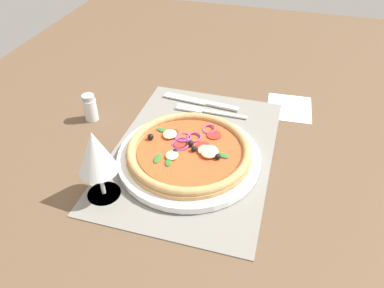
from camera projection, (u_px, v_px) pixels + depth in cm
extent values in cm
cube|color=brown|center=(193.00, 156.00, 81.66)|extent=(190.00, 140.00, 2.40)
cube|color=slate|center=(193.00, 151.00, 80.78)|extent=(47.60, 33.65, 0.40)
cylinder|color=white|center=(187.00, 157.00, 77.81)|extent=(29.83, 29.83, 1.45)
cylinder|color=tan|center=(187.00, 152.00, 77.04)|extent=(26.10, 26.10, 1.00)
torus|color=tan|center=(187.00, 149.00, 76.49)|extent=(25.81, 25.81, 1.80)
cylinder|color=#C64C23|center=(187.00, 150.00, 76.63)|extent=(21.40, 21.40, 0.30)
ellipsoid|color=beige|center=(170.00, 134.00, 79.82)|extent=(3.32, 2.99, 1.00)
ellipsoid|color=beige|center=(172.00, 155.00, 74.43)|extent=(2.91, 2.62, 0.87)
ellipsoid|color=beige|center=(209.00, 152.00, 75.04)|extent=(4.07, 3.66, 1.22)
ellipsoid|color=beige|center=(204.00, 150.00, 75.67)|extent=(3.10, 2.79, 0.93)
sphere|color=black|center=(151.00, 137.00, 78.71)|extent=(1.34, 1.34, 1.34)
sphere|color=black|center=(194.00, 149.00, 75.71)|extent=(1.19, 1.19, 1.19)
sphere|color=black|center=(218.00, 157.00, 73.85)|extent=(1.20, 1.20, 1.20)
sphere|color=black|center=(190.00, 143.00, 77.01)|extent=(1.32, 1.32, 1.32)
sphere|color=black|center=(175.00, 151.00, 75.24)|extent=(1.02, 1.02, 1.02)
torus|color=#8E3D75|center=(183.00, 138.00, 78.97)|extent=(3.81, 3.77, 1.13)
torus|color=#8E3D75|center=(192.00, 137.00, 79.35)|extent=(3.28, 3.25, 0.92)
torus|color=#8E3D75|center=(182.00, 145.00, 77.32)|extent=(3.48, 3.42, 1.31)
torus|color=#8E3D75|center=(209.00, 129.00, 81.52)|extent=(3.27, 3.22, 1.29)
torus|color=#8E3D75|center=(180.00, 144.00, 77.44)|extent=(4.09, 4.01, 1.70)
cylinder|color=#A3281E|center=(173.00, 133.00, 80.68)|extent=(2.41, 2.41, 0.30)
cylinder|color=#A3281E|center=(214.00, 135.00, 80.00)|extent=(3.13, 3.13, 0.30)
cylinder|color=#A3281E|center=(203.00, 146.00, 77.06)|extent=(2.96, 2.96, 0.30)
cylinder|color=#A3281E|center=(180.00, 144.00, 77.60)|extent=(2.64, 2.64, 0.30)
ellipsoid|color=#2D6B28|center=(158.00, 158.00, 74.04)|extent=(2.83, 1.46, 0.30)
ellipsoid|color=#2D6B28|center=(169.00, 161.00, 73.35)|extent=(2.96, 1.76, 0.30)
ellipsoid|color=#2D6B28|center=(223.00, 155.00, 74.79)|extent=(2.09, 3.07, 0.30)
ellipsoid|color=#2D6B28|center=(162.00, 130.00, 81.35)|extent=(1.93, 3.02, 0.30)
cube|color=silver|center=(225.00, 114.00, 90.97)|extent=(0.97, 11.17, 0.44)
cube|color=silver|center=(198.00, 110.00, 92.45)|extent=(2.22, 2.53, 0.44)
cube|color=silver|center=(186.00, 106.00, 93.87)|extent=(0.35, 4.32, 0.44)
cube|color=silver|center=(185.00, 107.00, 93.42)|extent=(0.35, 4.32, 0.44)
cube|color=silver|center=(184.00, 108.00, 92.97)|extent=(0.35, 4.32, 0.44)
cube|color=silver|center=(184.00, 109.00, 92.53)|extent=(0.35, 4.32, 0.44)
cube|color=silver|center=(222.00, 106.00, 93.54)|extent=(2.08, 8.49, 0.62)
cube|color=silver|center=(185.00, 99.00, 96.41)|extent=(3.08, 11.74, 0.44)
cylinder|color=silver|center=(104.00, 193.00, 70.94)|extent=(6.40, 6.40, 0.40)
cylinder|color=silver|center=(102.00, 181.00, 68.92)|extent=(0.80, 0.80, 6.00)
cone|color=silver|center=(95.00, 152.00, 64.35)|extent=(7.20, 7.20, 8.50)
cone|color=#D1336B|center=(96.00, 153.00, 64.59)|extent=(5.98, 5.98, 6.95)
cube|color=white|center=(289.00, 108.00, 93.96)|extent=(12.71, 11.57, 0.36)
cylinder|color=silver|center=(90.00, 110.00, 88.69)|extent=(3.20, 3.20, 5.50)
cylinder|color=#ADADB2|center=(88.00, 98.00, 86.57)|extent=(2.88, 2.88, 1.20)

